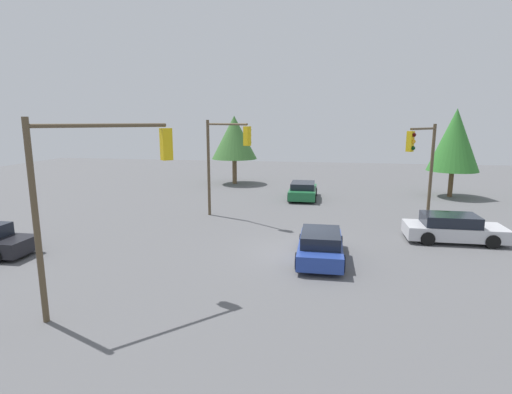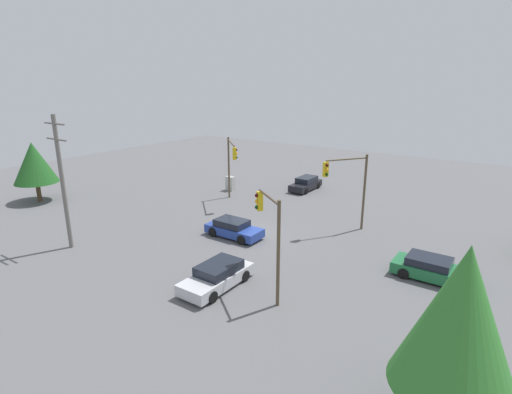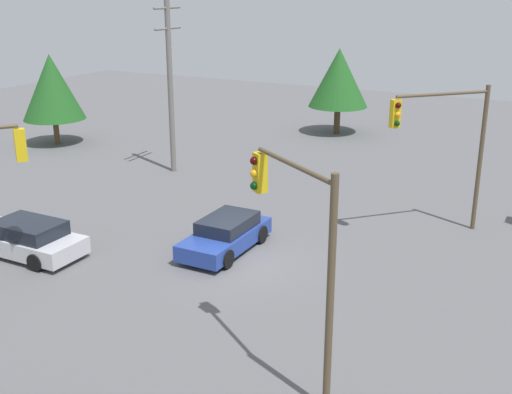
% 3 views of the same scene
% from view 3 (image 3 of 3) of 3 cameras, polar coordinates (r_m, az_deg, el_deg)
% --- Properties ---
extents(ground_plane, '(80.00, 80.00, 0.00)m').
position_cam_3_polar(ground_plane, '(23.60, -1.45, -5.70)').
color(ground_plane, '#5B5B5E').
extents(sedan_blue, '(4.29, 1.93, 1.30)m').
position_cam_3_polar(sedan_blue, '(24.30, -2.70, -3.35)').
color(sedan_blue, '#233D93').
rests_on(sedan_blue, ground_plane).
extents(sedan_silver, '(2.05, 4.59, 1.34)m').
position_cam_3_polar(sedan_silver, '(25.36, -19.74, -3.49)').
color(sedan_silver, silver).
rests_on(sedan_silver, ground_plane).
extents(traffic_signal_cross, '(2.27, 3.11, 5.87)m').
position_cam_3_polar(traffic_signal_cross, '(15.33, 3.73, -3.16)').
color(traffic_signal_cross, brown).
rests_on(traffic_signal_cross, ground_plane).
extents(traffic_signal_aux, '(3.21, 3.09, 5.94)m').
position_cam_3_polar(traffic_signal_aux, '(25.95, 16.60, 5.34)').
color(traffic_signal_aux, brown).
rests_on(traffic_signal_aux, ground_plane).
extents(utility_pole_tall, '(2.20, 0.28, 9.08)m').
position_cam_3_polar(utility_pole_tall, '(34.00, -7.65, 10.14)').
color(utility_pole_tall, slate).
rests_on(utility_pole_tall, ground_plane).
extents(tree_far, '(3.81, 3.81, 5.58)m').
position_cam_3_polar(tree_far, '(41.97, -17.68, 9.30)').
color(tree_far, brown).
rests_on(tree_far, ground_plane).
extents(tree_right, '(3.93, 3.93, 5.65)m').
position_cam_3_polar(tree_right, '(43.33, 7.36, 10.46)').
color(tree_right, '#4C3823').
rests_on(tree_right, ground_plane).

